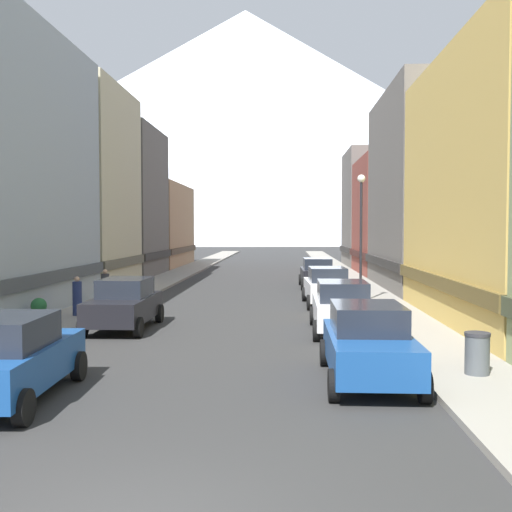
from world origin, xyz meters
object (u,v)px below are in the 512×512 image
Objects in this scene: pedestrian_2 at (77,298)px; car_left_0 at (9,358)px; car_right_2 at (327,286)px; pedestrian_1 at (105,288)px; car_right_0 at (368,343)px; potted_plant_0 at (39,310)px; streetlamp_right at (361,219)px; car_left_1 at (124,304)px; car_right_1 at (342,307)px; trash_bin_right at (477,353)px; car_right_3 at (317,273)px.

car_left_0 is at bearing -77.68° from pedestrian_2.
car_right_2 is at bearing 64.42° from car_left_0.
car_left_0 is at bearing -80.69° from pedestrian_1.
car_right_0 reaches higher than potted_plant_0.
car_left_0 is 0.76× the size of streetlamp_right.
car_right_0 is (7.60, -7.06, 0.00)m from car_left_1.
car_right_1 reaches higher than trash_bin_right.
pedestrian_2 reaches higher than potted_plant_0.
car_left_0 reaches higher than potted_plant_0.
pedestrian_1 is at bearing -174.79° from car_right_2.
streetlamp_right reaches higher than potted_plant_0.
car_right_0 is 4.90× the size of potted_plant_0.
streetlamp_right reaches higher than car_left_0.
car_left_0 is at bearing -107.30° from car_right_3.
pedestrian_1 is at bearing 99.31° from car_left_0.
pedestrian_1 is at bearing 90.00° from pedestrian_2.
car_right_1 is at bearing 111.89° from trash_bin_right.
pedestrian_2 is at bearing 102.32° from car_left_0.
car_right_0 is at bearing -89.99° from car_right_1.
car_right_1 is 15.87m from car_right_3.
car_right_0 reaches higher than trash_bin_right.
trash_bin_right is (10.15, 2.18, -0.26)m from car_left_0.
car_right_2 is at bearing 42.04° from car_left_1.
car_left_0 is 1.00× the size of car_right_2.
car_right_1 is 2.89× the size of pedestrian_2.
car_right_2 reaches higher than trash_bin_right.
streetlamp_right is (1.55, 14.03, 3.09)m from car_right_0.
car_right_0 is at bearing -175.20° from trash_bin_right.
potted_plant_0 is (-10.80, -15.07, -0.29)m from car_right_3.
car_right_2 is at bearing 5.21° from pedestrian_1.
trash_bin_right is (10.15, -6.85, -0.26)m from car_left_1.
car_right_0 is at bearing 14.49° from car_left_0.
car_left_0 is 9.87m from potted_plant_0.
car_right_0 reaches higher than pedestrian_1.
car_right_1 is at bearing 48.30° from car_left_0.
car_right_1 is (7.60, -0.50, 0.00)m from car_left_1.
car_right_3 is at bearing 43.17° from pedestrian_1.
car_right_3 is 22.36m from trash_bin_right.
potted_plant_0 is at bearing -148.76° from car_right_2.
car_left_1 is 0.99× the size of car_right_3.
car_left_1 reaches higher than pedestrian_1.
car_right_1 is at bearing -90.02° from car_right_2.
pedestrian_1 is (-12.60, 12.79, 0.22)m from trash_bin_right.
car_right_0 is (7.60, 1.96, 0.00)m from car_left_0.
car_left_0 is at bearing -165.51° from car_right_0.
pedestrian_1 is at bearing 82.42° from potted_plant_0.
car_right_1 is (-0.00, 6.56, 0.00)m from car_right_0.
car_right_1 is 11.93m from pedestrian_1.
car_left_0 is 1.01× the size of car_right_3.
potted_plant_0 is at bearing 145.72° from car_right_0.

